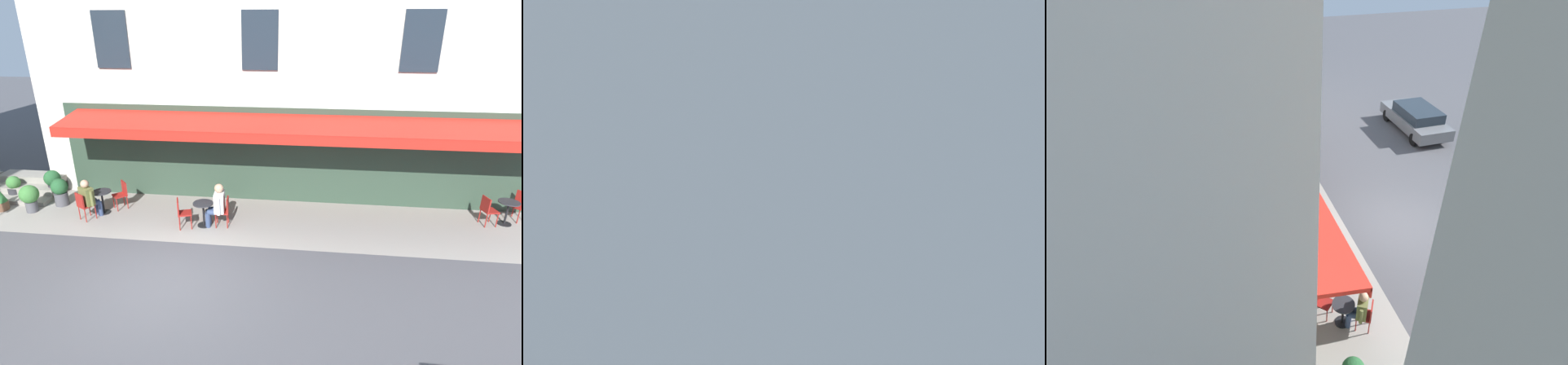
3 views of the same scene
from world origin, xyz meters
TOP-DOWN VIEW (x-y plane):
  - ground_plane at (0.00, 0.00)m, footprint 70.00×70.00m
  - sidewalk_cafe_terrace at (-3.25, -3.40)m, footprint 20.50×3.20m
  - back_alley_steps at (6.60, -4.59)m, footprint 2.40×1.75m
  - cafe_table_near_entrance at (-0.22, -2.87)m, footprint 0.60×0.60m
  - cafe_chair_red_back_row at (0.38, -2.67)m, footprint 0.51×0.51m
  - cafe_chair_red_facing_street at (-0.85, -2.93)m, footprint 0.44×0.44m
  - cafe_table_mid_terrace at (3.19, -3.33)m, footprint 0.60×0.60m
  - cafe_chair_red_by_window at (3.51, -2.78)m, footprint 0.55×0.55m
  - cafe_chair_red_kerbside at (2.74, -3.77)m, footprint 0.57×0.57m
  - cafe_table_streetside at (-9.26, -4.03)m, footprint 0.60×0.60m
  - cafe_chair_red_corner_right at (-8.64, -3.91)m, footprint 0.47×0.47m
  - cafe_chair_red_near_door at (-9.77, -4.42)m, footprint 0.56×0.56m
  - seated_patron_in_white at (-0.63, -2.91)m, footprint 0.61×0.70m
  - seated_companion_in_olive at (3.40, -2.97)m, footprint 0.60×0.63m
  - potted_plant_under_sign at (5.55, -4.40)m, footprint 0.55×0.55m
  - potted_plant_by_steps at (4.87, -3.73)m, footprint 0.53×0.53m
  - potted_plant_entrance_right at (5.54, -3.14)m, footprint 0.59×0.59m
  - potted_plant_mid_terrace at (6.88, -4.17)m, footprint 0.46×0.46m

SIDE VIEW (x-z plane):
  - ground_plane at x=0.00m, z-range 0.00..0.00m
  - sidewalk_cafe_terrace at x=-3.25m, z-range 0.00..0.01m
  - back_alley_steps at x=6.60m, z-range -0.06..0.54m
  - potted_plant_mid_terrace at x=6.88m, z-range 0.00..0.77m
  - cafe_table_near_entrance at x=-0.22m, z-range 0.12..0.87m
  - cafe_table_mid_terrace at x=3.19m, z-range 0.12..0.87m
  - cafe_table_streetside at x=-9.26m, z-range 0.12..0.87m
  - potted_plant_by_steps at x=4.87m, z-range 0.04..0.97m
  - potted_plant_entrance_right at x=5.54m, z-range 0.08..0.99m
  - cafe_chair_red_back_row at x=0.38m, z-range 0.09..1.00m
  - cafe_chair_red_facing_street at x=-0.85m, z-range 0.09..1.00m
  - cafe_chair_red_by_window at x=3.51m, z-range 0.09..1.00m
  - cafe_chair_red_kerbside at x=2.74m, z-range 0.09..1.00m
  - cafe_chair_red_corner_right at x=-8.64m, z-range 0.09..1.00m
  - cafe_chair_red_near_door at x=-9.77m, z-range 0.09..1.00m
  - potted_plant_under_sign at x=5.55m, z-range 0.08..1.03m
  - seated_companion_in_olive at x=3.40m, z-range 0.05..1.33m
  - seated_patron_in_white at x=-0.63m, z-range 0.04..1.40m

